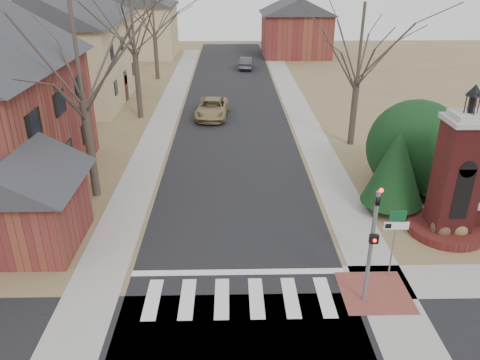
{
  "coord_description": "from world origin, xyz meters",
  "views": [
    {
      "loc": [
        -0.26,
        -12.2,
        10.59
      ],
      "look_at": [
        0.15,
        6.0,
        2.13
      ],
      "focal_mm": 35.0,
      "sensor_mm": 36.0,
      "label": 1
    }
  ],
  "objects_px": {
    "pickup_truck": "(212,108)",
    "distant_car": "(246,63)",
    "brick_gate_monument": "(454,187)",
    "traffic_signal_pole": "(373,237)",
    "sign_post": "(395,231)"
  },
  "relations": [
    {
      "from": "brick_gate_monument",
      "to": "pickup_truck",
      "type": "xyz_separation_m",
      "value": [
        -10.6,
        16.92,
        -1.48
      ]
    },
    {
      "from": "pickup_truck",
      "to": "distant_car",
      "type": "xyz_separation_m",
      "value": [
        3.2,
        17.74,
        -0.04
      ]
    },
    {
      "from": "pickup_truck",
      "to": "distant_car",
      "type": "bearing_deg",
      "value": 83.29
    },
    {
      "from": "distant_car",
      "to": "pickup_truck",
      "type": "bearing_deg",
      "value": 86.28
    },
    {
      "from": "sign_post",
      "to": "distant_car",
      "type": "relative_size",
      "value": 0.71
    },
    {
      "from": "distant_car",
      "to": "traffic_signal_pole",
      "type": "bearing_deg",
      "value": 100.46
    },
    {
      "from": "traffic_signal_pole",
      "to": "pickup_truck",
      "type": "height_order",
      "value": "traffic_signal_pole"
    },
    {
      "from": "sign_post",
      "to": "traffic_signal_pole",
      "type": "bearing_deg",
      "value": -132.43
    },
    {
      "from": "sign_post",
      "to": "pickup_truck",
      "type": "height_order",
      "value": "sign_post"
    },
    {
      "from": "pickup_truck",
      "to": "traffic_signal_pole",
      "type": "bearing_deg",
      "value": -71.03
    },
    {
      "from": "distant_car",
      "to": "sign_post",
      "type": "bearing_deg",
      "value": 102.56
    },
    {
      "from": "pickup_truck",
      "to": "brick_gate_monument",
      "type": "bearing_deg",
      "value": -54.42
    },
    {
      "from": "traffic_signal_pole",
      "to": "brick_gate_monument",
      "type": "bearing_deg",
      "value": 43.24
    },
    {
      "from": "pickup_truck",
      "to": "distant_car",
      "type": "distance_m",
      "value": 18.02
    },
    {
      "from": "traffic_signal_pole",
      "to": "pickup_truck",
      "type": "relative_size",
      "value": 0.91
    }
  ]
}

